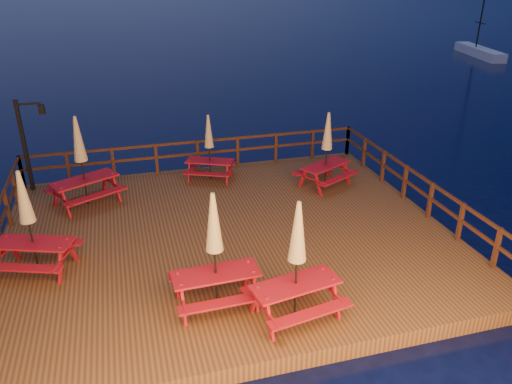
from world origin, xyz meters
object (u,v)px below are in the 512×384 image
(sailboat, at_px, (479,52))
(picnic_table_0, at_px, (297,259))
(lamp_post, at_px, (28,137))
(picnic_table_2, at_px, (28,221))
(picnic_table_1, at_px, (81,160))

(sailboat, xyz_separation_m, picnic_table_0, (-26.79, -28.56, 1.43))
(lamp_post, relative_size, sailboat, 0.28)
(picnic_table_2, bearing_deg, picnic_table_0, -11.12)
(picnic_table_0, relative_size, picnic_table_2, 1.02)
(picnic_table_2, bearing_deg, sailboat, 58.20)
(lamp_post, relative_size, picnic_table_0, 1.12)
(lamp_post, xyz_separation_m, sailboat, (32.75, 20.16, -1.84))
(sailboat, relative_size, picnic_table_0, 3.96)
(picnic_table_0, xyz_separation_m, picnic_table_2, (-5.42, 3.29, -0.03))
(sailboat, relative_size, picnic_table_1, 3.77)
(lamp_post, xyz_separation_m, picnic_table_0, (5.97, -8.40, -0.41))
(lamp_post, height_order, sailboat, sailboat)
(picnic_table_1, height_order, picnic_table_2, picnic_table_1)
(lamp_post, relative_size, picnic_table_1, 1.07)
(picnic_table_0, bearing_deg, lamp_post, 115.54)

